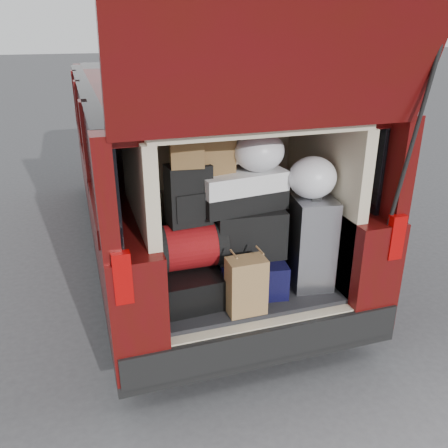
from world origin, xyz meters
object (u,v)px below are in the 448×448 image
(black_hardshell, at_px, (188,282))
(kraft_bag, at_px, (246,286))
(black_soft_case, at_px, (249,233))
(backpack, at_px, (189,195))
(silver_roller, at_px, (309,239))
(twotone_duffel, at_px, (241,190))
(navy_hardshell, at_px, (248,269))
(red_duffel, at_px, (189,246))

(black_hardshell, xyz_separation_m, kraft_bag, (0.31, -0.30, 0.08))
(black_soft_case, height_order, backpack, backpack)
(black_soft_case, bearing_deg, silver_roller, -3.50)
(twotone_duffel, bearing_deg, navy_hardshell, -46.78)
(black_hardshell, bearing_deg, black_soft_case, -0.64)
(kraft_bag, height_order, red_duffel, red_duffel)
(navy_hardshell, bearing_deg, backpack, -172.91)
(navy_hardshell, distance_m, backpack, 0.73)
(kraft_bag, bearing_deg, silver_roller, 24.20)
(black_hardshell, bearing_deg, silver_roller, -5.69)
(black_hardshell, height_order, backpack, backpack)
(black_hardshell, distance_m, navy_hardshell, 0.45)
(red_duffel, distance_m, black_soft_case, 0.42)
(black_hardshell, xyz_separation_m, backpack, (0.03, 0.03, 0.61))
(kraft_bag, relative_size, black_soft_case, 0.81)
(red_duffel, xyz_separation_m, twotone_duffel, (0.38, 0.05, 0.33))
(backpack, height_order, twotone_duffel, backpack)
(silver_roller, bearing_deg, black_hardshell, -174.40)
(navy_hardshell, distance_m, black_soft_case, 0.29)
(kraft_bag, distance_m, black_soft_case, 0.41)
(red_duffel, bearing_deg, twotone_duffel, 8.69)
(silver_roller, xyz_separation_m, twotone_duffel, (-0.47, 0.11, 0.38))
(kraft_bag, xyz_separation_m, backpack, (-0.28, 0.33, 0.53))
(black_hardshell, xyz_separation_m, red_duffel, (0.02, 0.01, 0.26))
(backpack, bearing_deg, navy_hardshell, -6.12)
(red_duffel, bearing_deg, backpack, 61.12)
(navy_hardshell, xyz_separation_m, backpack, (-0.42, 0.01, 0.60))
(red_duffel, xyz_separation_m, backpack, (0.01, 0.02, 0.35))
(kraft_bag, height_order, twotone_duffel, twotone_duffel)
(backpack, bearing_deg, twotone_duffel, 0.50)
(red_duffel, bearing_deg, kraft_bag, -46.95)
(red_duffel, distance_m, backpack, 0.35)
(silver_roller, height_order, black_soft_case, silver_roller)
(silver_roller, relative_size, backpack, 1.65)
(black_soft_case, bearing_deg, twotone_duffel, 138.47)
(black_hardshell, bearing_deg, navy_hardshell, 0.13)
(navy_hardshell, bearing_deg, black_hardshell, -168.85)
(navy_hardshell, relative_size, silver_roller, 0.84)
(silver_roller, height_order, backpack, backpack)
(navy_hardshell, bearing_deg, red_duffel, -170.38)
(silver_roller, xyz_separation_m, red_duffel, (-0.85, 0.06, 0.04))
(navy_hardshell, bearing_deg, twotone_duffel, 148.33)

